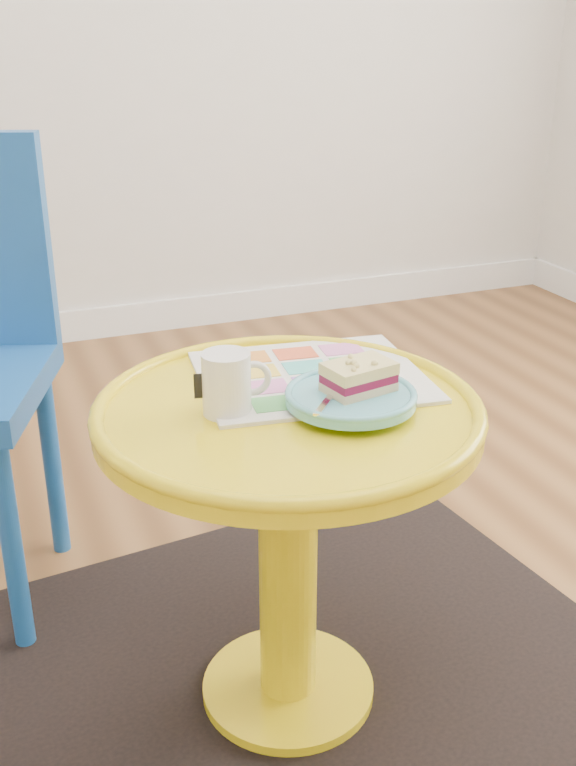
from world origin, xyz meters
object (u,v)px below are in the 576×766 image
object	(u,v)px
mug	(228,382)
plate	(351,398)
side_table	(288,497)
newspaper	(311,376)

from	to	relation	value
mug	plate	distance (m)	0.19
side_table	newspaper	world-z (taller)	newspaper
newspaper	plate	bearing A→B (deg)	-80.58
side_table	plate	bearing A→B (deg)	-29.70
side_table	newspaper	distance (m)	0.21
plate	newspaper	bearing A→B (deg)	92.56
newspaper	mug	bearing A→B (deg)	-147.87
mug	plate	size ratio (longest dim) A/B	0.53
newspaper	mug	distance (m)	0.20
side_table	newspaper	size ratio (longest dim) A/B	1.64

